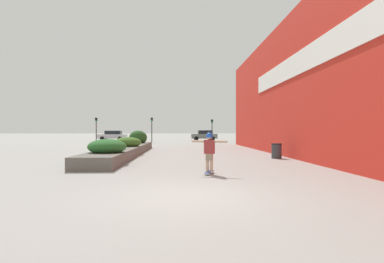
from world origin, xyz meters
The scene contains 12 objects.
ground_plane centered at (0.00, 0.00, 0.00)m, with size 300.00×300.00×0.00m, color gray.
building_wall_right centered at (6.37, 10.45, 4.15)m, with size 0.67×31.47×8.29m.
planter_box centered at (-3.62, 12.29, 0.46)m, with size 1.84×15.82×1.56m.
skateboard centered at (0.89, 3.55, 0.07)m, with size 0.44×0.78×0.10m.
skateboarder centered at (0.89, 3.55, 0.95)m, with size 1.25×0.55×1.40m.
trash_bin centered at (5.25, 9.45, 0.42)m, with size 0.58×0.58×0.84m.
car_leftmost centered at (3.55, 39.05, 0.83)m, with size 3.97×2.00×1.59m.
car_center_left centered at (-10.86, 40.48, 0.80)m, with size 4.39×1.95×1.53m.
car_center_right centered at (10.33, 36.37, 0.73)m, with size 4.43×2.04×1.36m.
traffic_light_left centered at (-3.95, 32.61, 2.25)m, with size 0.28×0.30×3.28m.
traffic_light_right centered at (4.06, 32.53, 2.11)m, with size 0.28×0.30×3.05m.
traffic_light_far_left centered at (-11.42, 33.27, 2.25)m, with size 0.28×0.30×3.28m.
Camera 1 is at (-0.15, -7.16, 1.58)m, focal length 28.00 mm.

